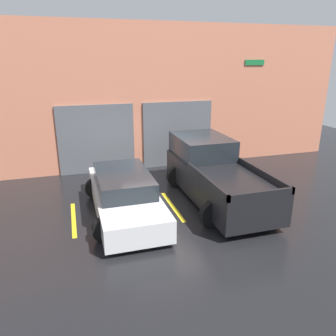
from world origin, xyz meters
name	(u,v)px	position (x,y,z in m)	size (l,w,h in m)	color
ground_plane	(163,194)	(0.00, 0.00, 0.00)	(28.00, 28.00, 0.00)	black
shophouse_building	(141,99)	(0.00, 3.29, 2.83)	(17.78, 0.68, 5.73)	#D17A5B
pickup_truck	(214,173)	(1.49, -0.74, 0.85)	(2.41, 5.01, 1.83)	black
sedan_white	(124,194)	(-1.49, -1.01, 0.58)	(2.12, 4.65, 1.23)	white
parking_stripe_far_left	(74,219)	(-2.98, -1.04, 0.00)	(0.12, 2.20, 0.01)	gold
parking_stripe_left	(173,206)	(0.00, -1.04, 0.00)	(0.12, 2.20, 0.01)	gold
parking_stripe_centre	(257,195)	(2.98, -1.04, 0.00)	(0.12, 2.20, 0.01)	gold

